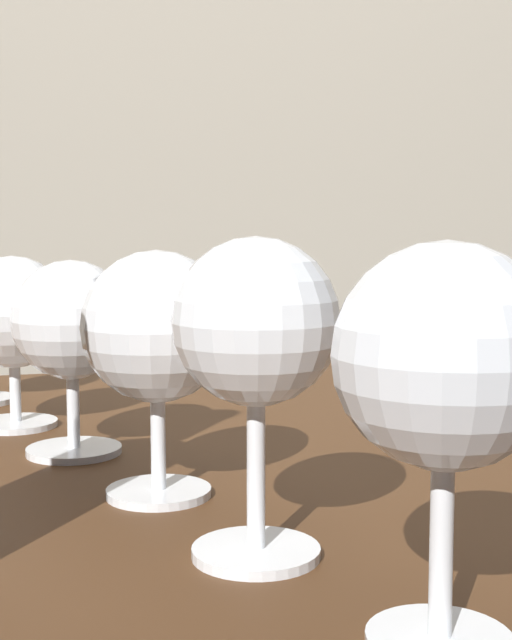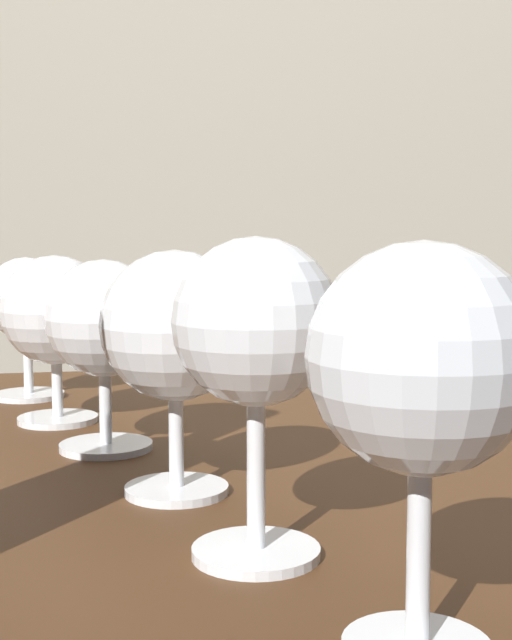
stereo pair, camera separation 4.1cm
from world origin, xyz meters
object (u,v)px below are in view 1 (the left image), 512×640
Objects in this scene: wine_glass_white at (445,363)px; wine_glass_port at (72,325)px; wine_glass_chardonnay at (157,331)px; wine_glass_merlot at (256,331)px; wine_glass_cabernet at (13,316)px.

wine_glass_white is 0.36m from wine_glass_port.
wine_glass_chardonnay is at bearing -71.41° from wine_glass_port.
wine_glass_merlot reaches higher than wine_glass_cabernet.
wine_glass_chardonnay is 0.24m from wine_glass_cabernet.
wine_glass_chardonnay is at bearing -70.64° from wine_glass_cabernet.
wine_glass_merlot reaches higher than wine_glass_port.
wine_glass_white is 1.05× the size of wine_glass_chardonnay.
wine_glass_merlot is at bearing 110.10° from wine_glass_white.
wine_glass_merlot is at bearing -72.43° from wine_glass_cabernet.
wine_glass_chardonnay is 1.06× the size of wine_glass_port.
wine_glass_white is at bearing -69.90° from wine_glass_merlot.
wine_glass_port is (-0.04, 0.12, -0.01)m from wine_glass_chardonnay.
wine_glass_port is at bearing -69.77° from wine_glass_cabernet.
wine_glass_merlot is 0.24m from wine_glass_port.
wine_glass_chardonnay is at bearing 103.92° from wine_glass_merlot.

